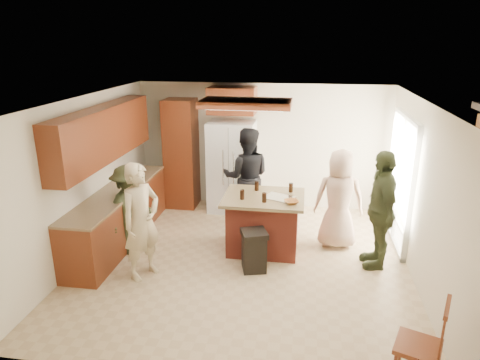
% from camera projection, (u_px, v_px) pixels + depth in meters
% --- Properties ---
extents(person_front_left, '(0.71, 0.77, 1.72)m').
position_uv_depth(person_front_left, '(141.00, 221.00, 6.05)').
color(person_front_left, tan).
rests_on(person_front_left, ground).
extents(person_behind_left, '(0.94, 0.64, 1.82)m').
position_uv_depth(person_behind_left, '(247.00, 177.00, 7.83)').
color(person_behind_left, black).
rests_on(person_behind_left, ground).
extents(person_behind_right, '(0.83, 0.55, 1.66)m').
position_uv_depth(person_behind_right, '(339.00, 199.00, 6.97)').
color(person_behind_right, tan).
rests_on(person_behind_right, ground).
extents(person_side_right, '(0.63, 1.10, 1.82)m').
position_uv_depth(person_side_right, '(380.00, 210.00, 6.33)').
color(person_side_right, '#3A4227').
rests_on(person_side_right, ground).
extents(person_counter, '(0.72, 1.05, 1.48)m').
position_uv_depth(person_counter, '(130.00, 210.00, 6.77)').
color(person_counter, '#303720').
rests_on(person_counter, ground).
extents(left_cabinetry, '(0.64, 3.00, 2.30)m').
position_uv_depth(left_cabinetry, '(114.00, 188.00, 7.09)').
color(left_cabinetry, maroon).
rests_on(left_cabinetry, ground).
extents(back_wall_units, '(1.80, 0.60, 2.45)m').
position_uv_depth(back_wall_units, '(194.00, 141.00, 8.51)').
color(back_wall_units, maroon).
rests_on(back_wall_units, ground).
extents(refrigerator, '(0.90, 0.76, 1.80)m').
position_uv_depth(refrigerator, '(232.00, 167.00, 8.47)').
color(refrigerator, white).
rests_on(refrigerator, ground).
extents(kitchen_island, '(1.28, 1.03, 0.93)m').
position_uv_depth(kitchen_island, '(263.00, 222.00, 6.95)').
color(kitchen_island, maroon).
rests_on(kitchen_island, ground).
extents(island_items, '(0.95, 0.70, 0.15)m').
position_uv_depth(island_items, '(277.00, 197.00, 6.68)').
color(island_items, silver).
rests_on(island_items, kitchen_island).
extents(trash_bin, '(0.46, 0.46, 0.63)m').
position_uv_depth(trash_bin, '(254.00, 250.00, 6.37)').
color(trash_bin, black).
rests_on(trash_bin, ground).
extents(spindle_chair, '(0.54, 0.54, 0.99)m').
position_uv_depth(spindle_chair, '(421.00, 347.00, 4.17)').
color(spindle_chair, maroon).
rests_on(spindle_chair, ground).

